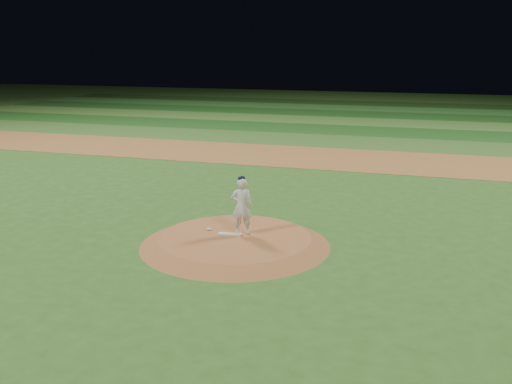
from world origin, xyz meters
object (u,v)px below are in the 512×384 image
(pitchers_mound, at_px, (235,241))
(rosin_bag, at_px, (209,229))
(pitcher_on_mound, at_px, (242,206))
(pitching_rubber, at_px, (230,234))

(pitchers_mound, height_order, rosin_bag, rosin_bag)
(pitchers_mound, height_order, pitcher_on_mound, pitcher_on_mound)
(rosin_bag, height_order, pitcher_on_mound, pitcher_on_mound)
(pitchers_mound, bearing_deg, rosin_bag, 160.77)
(pitcher_on_mound, bearing_deg, pitching_rubber, -154.01)
(pitchers_mound, relative_size, rosin_bag, 40.58)
(pitchers_mound, bearing_deg, pitcher_on_mound, 68.31)
(pitchers_mound, distance_m, pitcher_on_mound, 1.03)
(pitchers_mound, xyz_separation_m, pitcher_on_mound, (0.11, 0.28, 0.98))
(pitching_rubber, relative_size, rosin_bag, 5.07)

